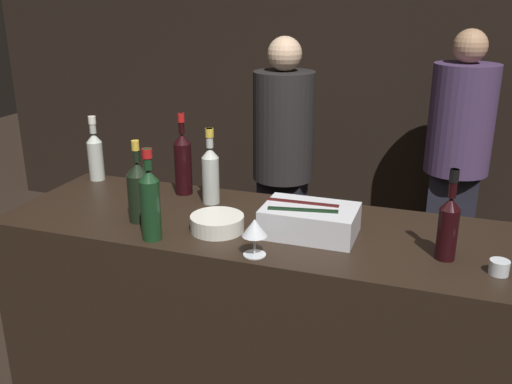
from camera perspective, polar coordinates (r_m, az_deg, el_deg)
wall_back_chalkboard at (r=4.44m, az=10.11°, el=12.99°), size 6.40×0.06×2.80m
bar_counter at (r=2.53m, az=-0.27°, el=-13.57°), size 2.05×0.70×0.99m
ice_bin_with_bottles at (r=2.18m, az=5.26°, el=-2.71°), size 0.36×0.24×0.12m
bowl_white at (r=2.22m, az=-3.90°, el=-3.08°), size 0.21×0.21×0.06m
wine_glass at (r=1.98m, az=-0.14°, el=-3.71°), size 0.09×0.09×0.14m
candle_votive at (r=2.05m, az=23.14°, el=-6.94°), size 0.06×0.06×0.05m
red_wine_bottle_black_foil at (r=2.06m, az=18.69°, el=-3.05°), size 0.07×0.07×0.33m
rose_wine_bottle at (r=2.48m, az=-4.57°, el=1.98°), size 0.08×0.08×0.33m
champagne_bottle at (r=2.32m, az=-11.67°, el=0.21°), size 0.09×0.09×0.33m
red_wine_bottle_tall at (r=2.60m, az=-7.32°, el=3.04°), size 0.08×0.08×0.38m
red_wine_bottle_burgundy at (r=2.13m, az=-10.54°, el=-0.92°), size 0.07×0.07×0.35m
white_wine_bottle at (r=2.90m, az=-15.78°, el=3.73°), size 0.07×0.07×0.32m
person_in_hoodie at (r=3.66m, az=2.73°, el=3.88°), size 0.38×0.38×1.62m
person_blond_tee at (r=3.93m, az=19.54°, el=4.17°), size 0.41×0.41×1.66m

